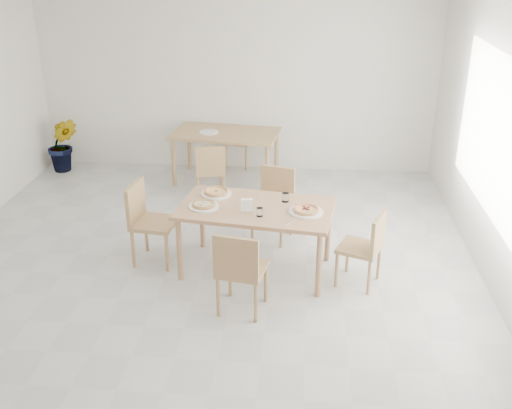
# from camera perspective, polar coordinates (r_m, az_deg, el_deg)

# --- Properties ---
(room) EXTENTS (7.28, 7.00, 7.00)m
(room) POSITION_cam_1_polar(r_m,az_deg,el_deg) (6.30, 22.45, 5.39)
(room) COLOR beige
(room) RESTS_ON ground
(main_table) EXTENTS (1.71, 1.13, 0.75)m
(main_table) POSITION_cam_1_polar(r_m,az_deg,el_deg) (6.29, -0.00, -0.86)
(main_table) COLOR tan
(main_table) RESTS_ON ground
(chair_south) EXTENTS (0.50, 0.50, 0.87)m
(chair_south) POSITION_cam_1_polar(r_m,az_deg,el_deg) (5.62, -1.58, -6.00)
(chair_south) COLOR tan
(chair_south) RESTS_ON ground
(chair_north) EXTENTS (0.52, 0.52, 0.86)m
(chair_north) POSITION_cam_1_polar(r_m,az_deg,el_deg) (7.12, 1.77, 0.61)
(chair_north) COLOR tan
(chair_north) RESTS_ON ground
(chair_west) EXTENTS (0.50, 0.50, 0.92)m
(chair_west) POSITION_cam_1_polar(r_m,az_deg,el_deg) (6.66, -10.35, -1.18)
(chair_west) COLOR tan
(chair_west) RESTS_ON ground
(chair_east) EXTENTS (0.53, 0.53, 0.82)m
(chair_east) POSITION_cam_1_polar(r_m,az_deg,el_deg) (6.20, 10.52, -3.74)
(chair_east) COLOR tan
(chair_east) RESTS_ON ground
(plate_margherita) EXTENTS (0.33, 0.33, 0.02)m
(plate_margherita) POSITION_cam_1_polar(r_m,az_deg,el_deg) (6.58, -3.81, 1.05)
(plate_margherita) COLOR white
(plate_margherita) RESTS_ON main_table
(plate_mushroom) EXTENTS (0.32, 0.32, 0.02)m
(plate_mushroom) POSITION_cam_1_polar(r_m,az_deg,el_deg) (6.27, -5.00, -0.17)
(plate_mushroom) COLOR white
(plate_mushroom) RESTS_ON main_table
(plate_pepperoni) EXTENTS (0.35, 0.35, 0.02)m
(plate_pepperoni) POSITION_cam_1_polar(r_m,az_deg,el_deg) (6.15, 4.79, -0.69)
(plate_pepperoni) COLOR white
(plate_pepperoni) RESTS_ON main_table
(pizza_margherita) EXTENTS (0.28, 0.28, 0.03)m
(pizza_margherita) POSITION_cam_1_polar(r_m,az_deg,el_deg) (6.57, -3.82, 1.24)
(pizza_margherita) COLOR #E8AF6D
(pizza_margherita) RESTS_ON plate_margherita
(pizza_mushroom) EXTENTS (0.28, 0.28, 0.03)m
(pizza_mushroom) POSITION_cam_1_polar(r_m,az_deg,el_deg) (6.26, -5.00, 0.02)
(pizza_mushroom) COLOR #E8AF6D
(pizza_mushroom) RESTS_ON plate_mushroom
(pizza_pepperoni) EXTENTS (0.29, 0.29, 0.03)m
(pizza_pepperoni) POSITION_cam_1_polar(r_m,az_deg,el_deg) (6.14, 4.80, -0.49)
(pizza_pepperoni) COLOR #E8AF6D
(pizza_pepperoni) RESTS_ON plate_pepperoni
(tumbler_a) EXTENTS (0.07, 0.07, 0.10)m
(tumbler_a) POSITION_cam_1_polar(r_m,az_deg,el_deg) (6.38, 2.81, 0.69)
(tumbler_a) COLOR white
(tumbler_a) RESTS_ON main_table
(tumbler_b) EXTENTS (0.07, 0.07, 0.09)m
(tumbler_b) POSITION_cam_1_polar(r_m,az_deg,el_deg) (6.03, 0.35, -0.72)
(tumbler_b) COLOR white
(tumbler_b) RESTS_ON main_table
(napkin_holder) EXTENTS (0.13, 0.08, 0.14)m
(napkin_holder) POSITION_cam_1_polar(r_m,az_deg,el_deg) (6.12, -0.89, -0.13)
(napkin_holder) COLOR silver
(napkin_holder) RESTS_ON main_table
(fork_a) EXTENTS (0.11, 0.17, 0.01)m
(fork_a) POSITION_cam_1_polar(r_m,az_deg,el_deg) (5.92, 3.10, -1.72)
(fork_a) COLOR silver
(fork_a) RESTS_ON main_table
(fork_b) EXTENTS (0.05, 0.19, 0.01)m
(fork_b) POSITION_cam_1_polar(r_m,az_deg,el_deg) (6.51, 0.23, 0.79)
(fork_b) COLOR silver
(fork_b) RESTS_ON main_table
(second_table) EXTENTS (1.62, 1.06, 0.75)m
(second_table) POSITION_cam_1_polar(r_m,az_deg,el_deg) (8.80, -2.90, 6.40)
(second_table) COLOR tan
(second_table) RESTS_ON ground
(chair_back_s) EXTENTS (0.48, 0.48, 0.81)m
(chair_back_s) POSITION_cam_1_polar(r_m,az_deg,el_deg) (8.17, -4.39, 3.46)
(chair_back_s) COLOR tan
(chair_back_s) RESTS_ON ground
(chair_back_n) EXTENTS (0.48, 0.48, 0.80)m
(chair_back_n) POSITION_cam_1_polar(r_m,az_deg,el_deg) (9.53, -1.43, 6.51)
(chair_back_n) COLOR tan
(chair_back_n) RESTS_ON ground
(plate_empty) EXTENTS (0.28, 0.28, 0.02)m
(plate_empty) POSITION_cam_1_polar(r_m,az_deg,el_deg) (8.77, -4.50, 6.89)
(plate_empty) COLOR white
(plate_empty) RESTS_ON second_table
(potted_plant) EXTENTS (0.55, 0.48, 0.85)m
(potted_plant) POSITION_cam_1_polar(r_m,az_deg,el_deg) (9.73, -17.92, 5.44)
(potted_plant) COLOR #28661E
(potted_plant) RESTS_ON ground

